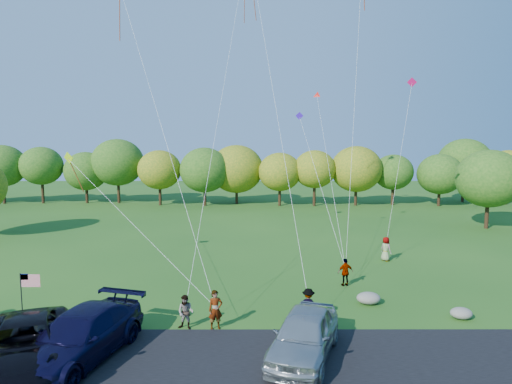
# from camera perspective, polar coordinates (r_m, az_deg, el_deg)

# --- Properties ---
(ground) EXTENTS (140.00, 140.00, 0.00)m
(ground) POSITION_cam_1_polar(r_m,az_deg,el_deg) (22.22, -5.81, -15.82)
(ground) COLOR #215017
(ground) RESTS_ON ground
(asphalt_lane) EXTENTS (44.00, 6.00, 0.06)m
(asphalt_lane) POSITION_cam_1_polar(r_m,az_deg,el_deg) (18.60, -7.11, -20.46)
(asphalt_lane) COLOR black
(asphalt_lane) RESTS_ON ground
(treeline) EXTENTS (76.89, 27.81, 8.53)m
(treeline) POSITION_cam_1_polar(r_m,az_deg,el_deg) (56.72, -2.39, 2.99)
(treeline) COLOR #3A2615
(treeline) RESTS_ON ground
(minivan_dark) EXTENTS (4.81, 6.85, 1.74)m
(minivan_dark) POSITION_cam_1_polar(r_m,az_deg,el_deg) (19.72, -26.94, -16.66)
(minivan_dark) COLOR black
(minivan_dark) RESTS_ON asphalt_lane
(minivan_navy) EXTENTS (4.22, 6.80, 1.84)m
(minivan_navy) POSITION_cam_1_polar(r_m,az_deg,el_deg) (19.50, -21.14, -16.47)
(minivan_navy) COLOR black
(minivan_navy) RESTS_ON asphalt_lane
(minivan_silver) EXTENTS (3.73, 5.74, 1.82)m
(minivan_silver) POSITION_cam_1_polar(r_m,az_deg,el_deg) (18.55, 6.04, -17.31)
(minivan_silver) COLOR #9CA2A6
(minivan_silver) RESTS_ON asphalt_lane
(flyer_a) EXTENTS (0.75, 0.62, 1.78)m
(flyer_a) POSITION_cam_1_polar(r_m,az_deg,el_deg) (21.12, -5.09, -14.45)
(flyer_a) COLOR #4C4C59
(flyer_a) RESTS_ON ground
(flyer_b) EXTENTS (0.88, 0.76, 1.55)m
(flyer_b) POSITION_cam_1_polar(r_m,az_deg,el_deg) (21.31, -8.78, -14.63)
(flyer_b) COLOR #4C4C59
(flyer_b) RESTS_ON ground
(flyer_c) EXTENTS (1.13, 0.81, 1.59)m
(flyer_c) POSITION_cam_1_polar(r_m,az_deg,el_deg) (21.98, 6.56, -13.87)
(flyer_c) COLOR #4C4C59
(flyer_c) RESTS_ON ground
(flyer_d) EXTENTS (1.01, 0.59, 1.61)m
(flyer_d) POSITION_cam_1_polar(r_m,az_deg,el_deg) (27.24, 11.12, -9.81)
(flyer_d) COLOR #4C4C59
(flyer_d) RESTS_ON ground
(flyer_e) EXTENTS (0.91, 0.98, 1.68)m
(flyer_e) POSITION_cam_1_polar(r_m,az_deg,el_deg) (33.21, 15.91, -6.86)
(flyer_e) COLOR #4C4C59
(flyer_e) RESTS_ON ground
(flag_assembly) EXTENTS (0.91, 0.59, 2.46)m
(flag_assembly) POSITION_cam_1_polar(r_m,az_deg,el_deg) (23.47, -26.73, -10.51)
(flag_assembly) COLOR black
(flag_assembly) RESTS_ON ground
(boulder_near) EXTENTS (1.23, 0.97, 0.62)m
(boulder_near) POSITION_cam_1_polar(r_m,az_deg,el_deg) (24.82, 13.89, -12.76)
(boulder_near) COLOR gray
(boulder_near) RESTS_ON ground
(boulder_far) EXTENTS (1.03, 0.86, 0.54)m
(boulder_far) POSITION_cam_1_polar(r_m,az_deg,el_deg) (24.37, 24.28, -13.65)
(boulder_far) COLOR gray
(boulder_far) RESTS_ON ground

